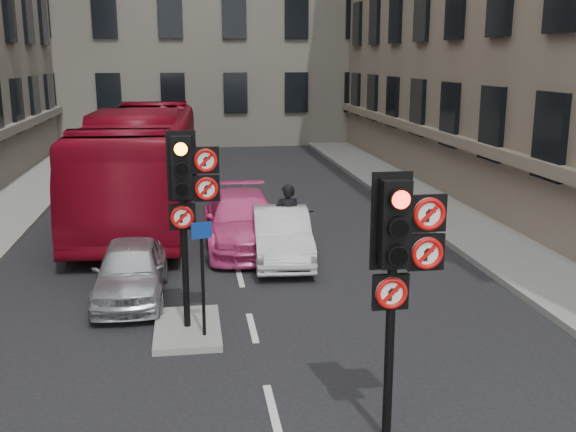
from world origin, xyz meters
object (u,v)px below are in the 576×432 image
object	(u,v)px
car_white	(281,235)
motorcyclist	(287,219)
signal_far	(187,188)
info_sign	(202,263)
car_silver	(131,270)
bus_red	(143,163)
signal_near	(400,252)
motorcycle	(302,225)
car_pink	(243,220)

from	to	relation	value
car_white	motorcyclist	world-z (taller)	motorcyclist
signal_far	info_sign	bearing A→B (deg)	-65.95
motorcyclist	info_sign	world-z (taller)	info_sign
motorcyclist	info_sign	bearing A→B (deg)	69.71
signal_far	motorcyclist	size ratio (longest dim) A/B	1.95
info_sign	car_white	bearing A→B (deg)	53.63
signal_far	info_sign	world-z (taller)	signal_far
car_silver	motorcyclist	distance (m)	4.60
info_sign	bus_red	bearing A→B (deg)	86.02
signal_near	bus_red	xyz separation A→B (m)	(-4.00, 13.63, -0.89)
signal_near	car_silver	bearing A→B (deg)	122.58
signal_near	car_white	bearing A→B (deg)	92.44
signal_far	motorcycle	distance (m)	6.74
motorcyclist	motorcycle	bearing A→B (deg)	-116.11
bus_red	info_sign	distance (m)	10.24
signal_far	car_white	xyz separation A→B (m)	(2.25, 4.24, -2.07)
info_sign	motorcycle	bearing A→B (deg)	52.47
car_white	bus_red	size ratio (longest dim) A/B	0.32
car_pink	signal_near	bearing A→B (deg)	-82.97
signal_near	motorcycle	bearing A→B (deg)	87.64
motorcycle	motorcyclist	xyz separation A→B (m)	(-0.53, -0.93, 0.39)
car_white	motorcycle	world-z (taller)	car_white
motorcycle	car_white	bearing A→B (deg)	-118.22
signal_near	info_sign	xyz separation A→B (m)	(-2.39, 3.52, -1.12)
car_white	motorcyclist	size ratio (longest dim) A/B	2.10
car_silver	info_sign	world-z (taller)	info_sign
bus_red	motorcyclist	bearing A→B (deg)	-49.34
signal_far	car_white	world-z (taller)	signal_far
signal_far	motorcyclist	bearing A→B (deg)	62.27
signal_near	car_white	distance (m)	8.48
signal_far	car_silver	size ratio (longest dim) A/B	1.00
signal_far	bus_red	xyz separation A→B (m)	(-1.40, 9.63, -1.01)
signal_far	bus_red	distance (m)	9.78
signal_near	info_sign	distance (m)	4.40
bus_red	motorcyclist	xyz separation A→B (m)	(3.87, -4.92, -0.78)
signal_near	car_white	world-z (taller)	signal_near
signal_far	car_silver	distance (m)	3.15
car_silver	car_white	distance (m)	4.14
motorcycle	info_sign	distance (m)	6.78
signal_far	motorcycle	xyz separation A→B (m)	(3.00, 5.64, -2.18)
car_white	motorcyclist	distance (m)	0.58
signal_near	motorcyclist	distance (m)	8.86
car_white	motorcyclist	xyz separation A→B (m)	(0.22, 0.46, 0.28)
car_silver	motorcycle	xyz separation A→B (m)	(4.24, 3.63, -0.08)
car_silver	motorcyclist	bearing A→B (deg)	36.39
car_white	car_silver	bearing A→B (deg)	-143.83
motorcyclist	signal_near	bearing A→B (deg)	94.10
signal_near	motorcyclist	bearing A→B (deg)	90.84
car_silver	signal_near	bearing A→B (deg)	-57.01
motorcyclist	bus_red	bearing A→B (deg)	-48.56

